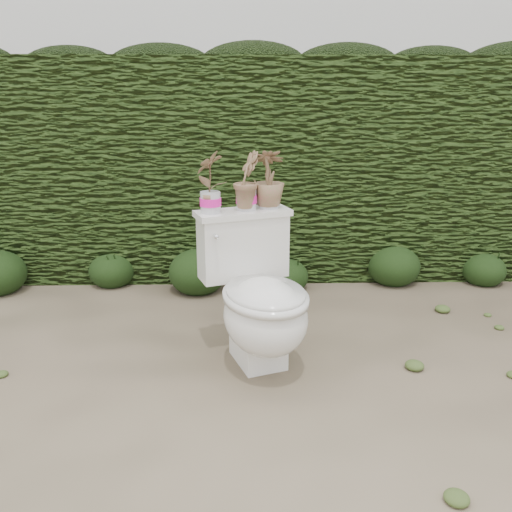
{
  "coord_description": "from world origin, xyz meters",
  "views": [
    {
      "loc": [
        -0.05,
        -2.67,
        1.4
      ],
      "look_at": [
        0.01,
        0.03,
        0.55
      ],
      "focal_mm": 38.0,
      "sensor_mm": 36.0,
      "label": 1
    }
  ],
  "objects_px": {
    "potted_plant_left": "(210,183)",
    "potted_plant_center": "(246,182)",
    "potted_plant_right": "(269,180)",
    "toilet": "(259,300)"
  },
  "relations": [
    {
      "from": "potted_plant_center",
      "to": "toilet",
      "type": "bearing_deg",
      "value": -152.62
    },
    {
      "from": "toilet",
      "to": "potted_plant_right",
      "type": "relative_size",
      "value": 2.66
    },
    {
      "from": "toilet",
      "to": "potted_plant_right",
      "type": "bearing_deg",
      "value": 58.61
    },
    {
      "from": "potted_plant_left",
      "to": "potted_plant_center",
      "type": "distance_m",
      "value": 0.2
    },
    {
      "from": "potted_plant_left",
      "to": "potted_plant_right",
      "type": "xyz_separation_m",
      "value": [
        0.3,
        0.11,
        -0.01
      ]
    },
    {
      "from": "potted_plant_left",
      "to": "potted_plant_center",
      "type": "height_order",
      "value": "potted_plant_left"
    },
    {
      "from": "potted_plant_left",
      "to": "potted_plant_center",
      "type": "xyz_separation_m",
      "value": [
        0.18,
        0.07,
        -0.01
      ]
    },
    {
      "from": "potted_plant_center",
      "to": "potted_plant_right",
      "type": "height_order",
      "value": "potted_plant_right"
    },
    {
      "from": "toilet",
      "to": "potted_plant_center",
      "type": "relative_size",
      "value": 2.71
    },
    {
      "from": "potted_plant_right",
      "to": "potted_plant_left",
      "type": "bearing_deg",
      "value": 13.29
    }
  ]
}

